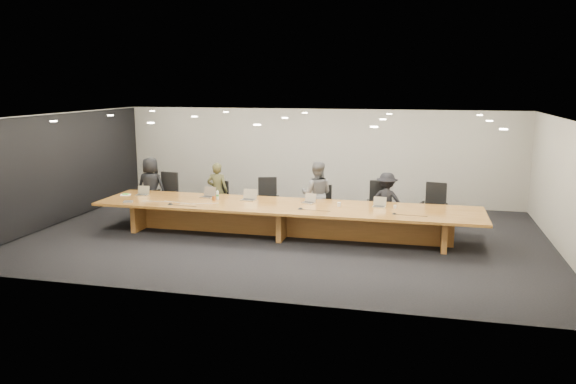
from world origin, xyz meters
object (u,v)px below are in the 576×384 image
object	(u,v)px
chair_mid_right	(322,205)
mic_right	(394,213)
laptop_a	(142,191)
chair_left	(217,200)
paper_cup_near	(339,204)
av_box	(128,202)
person_c	(317,194)
laptop_d	(308,198)
person_a	(151,187)
mic_center	(300,208)
person_b	(217,191)
chair_far_right	(433,207)
person_d	(386,201)
mic_left	(170,204)
laptop_b	(207,192)
water_bottle	(217,195)
chair_mid_left	(268,200)
laptop_e	(379,202)
amber_mug	(214,198)
conference_table	(285,214)
laptop_c	(248,195)
chair_right	(379,205)
paper_cup_far	(395,207)

from	to	relation	value
chair_mid_right	mic_right	bearing A→B (deg)	-40.80
laptop_a	chair_left	bearing A→B (deg)	26.46
paper_cup_near	av_box	bearing A→B (deg)	-171.77
person_c	laptop_d	size ratio (longest dim) A/B	5.56
person_a	mic_center	xyz separation A→B (m)	(4.46, -1.53, -0.03)
person_b	laptop_a	distance (m)	1.92
chair_far_right	person_c	distance (m)	2.86
person_c	person_d	distance (m)	1.73
person_c	person_b	bearing A→B (deg)	-4.87
chair_left	mic_left	size ratio (longest dim) A/B	7.66
person_b	laptop_b	xyz separation A→B (m)	(0.03, -0.79, 0.12)
water_bottle	chair_mid_left	bearing A→B (deg)	46.07
laptop_e	amber_mug	world-z (taller)	laptop_e
laptop_e	chair_mid_right	bearing A→B (deg)	154.00
conference_table	laptop_e	distance (m)	2.20
laptop_d	water_bottle	world-z (taller)	laptop_d
chair_mid_left	mic_right	size ratio (longest dim) A/B	10.30
person_c	laptop_c	xyz separation A→B (m)	(-1.53, -0.82, 0.07)
person_d	av_box	distance (m)	6.25
mic_left	mic_center	world-z (taller)	same
chair_mid_left	chair_right	bearing A→B (deg)	-16.34
chair_far_right	person_d	size ratio (longest dim) A/B	0.84
laptop_a	paper_cup_near	bearing A→B (deg)	-7.27
laptop_b	mic_left	xyz separation A→B (m)	(-0.53, -1.00, -0.11)
person_d	paper_cup_near	distance (m)	1.50
chair_far_right	laptop_e	size ratio (longest dim) A/B	4.07
person_c	laptop_c	world-z (taller)	person_c
person_b	laptop_e	size ratio (longest dim) A/B	5.18
laptop_e	amber_mug	bearing A→B (deg)	-171.29
person_d	chair_far_right	bearing A→B (deg)	-169.57
chair_right	av_box	size ratio (longest dim) A/B	5.51
chair_right	laptop_b	size ratio (longest dim) A/B	3.62
chair_mid_right	laptop_c	xyz separation A→B (m)	(-1.65, -0.92, 0.37)
chair_right	laptop_d	distance (m)	1.87
chair_mid_left	paper_cup_far	world-z (taller)	chair_mid_left
av_box	mic_center	distance (m)	4.16
laptop_c	conference_table	bearing A→B (deg)	-13.43
chair_mid_left	laptop_d	size ratio (longest dim) A/B	3.95
mic_right	conference_table	bearing A→B (deg)	172.05
chair_mid_right	person_c	distance (m)	0.34
chair_mid_right	chair_right	size ratio (longest dim) A/B	0.87
chair_left	water_bottle	bearing A→B (deg)	-49.40
chair_right	chair_far_right	size ratio (longest dim) A/B	1.00
person_a	laptop_d	size ratio (longest dim) A/B	5.42
conference_table	mic_center	bearing A→B (deg)	-38.68
conference_table	laptop_c	bearing A→B (deg)	163.20
laptop_d	paper_cup_far	world-z (taller)	laptop_d
chair_right	av_box	bearing A→B (deg)	-166.63
laptop_d	mic_left	bearing A→B (deg)	-142.32
chair_mid_left	laptop_a	size ratio (longest dim) A/B	3.91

